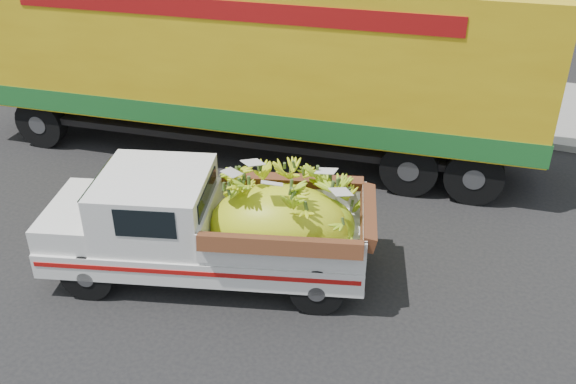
% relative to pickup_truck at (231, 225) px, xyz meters
% --- Properties ---
extents(ground, '(100.00, 100.00, 0.00)m').
position_rel_pickup_truck_xyz_m(ground, '(-0.90, -0.76, -0.92)').
color(ground, black).
rests_on(ground, ground).
extents(curb, '(60.00, 0.25, 0.15)m').
position_rel_pickup_truck_xyz_m(curb, '(-0.90, 6.67, -0.84)').
color(curb, gray).
rests_on(curb, ground).
extents(sidewalk, '(60.00, 4.00, 0.14)m').
position_rel_pickup_truck_xyz_m(sidewalk, '(-0.90, 8.77, -0.85)').
color(sidewalk, gray).
rests_on(sidewalk, ground).
extents(pickup_truck, '(5.16, 2.97, 1.71)m').
position_rel_pickup_truck_xyz_m(pickup_truck, '(0.00, 0.00, 0.00)').
color(pickup_truck, black).
rests_on(pickup_truck, ground).
extents(semi_trailer, '(12.04, 3.56, 3.80)m').
position_rel_pickup_truck_xyz_m(semi_trailer, '(-1.48, 4.23, 1.20)').
color(semi_trailer, black).
rests_on(semi_trailer, ground).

